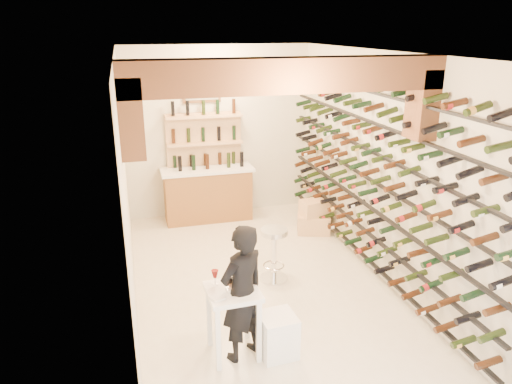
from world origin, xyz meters
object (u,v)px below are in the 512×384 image
at_px(crate_lower, 314,223).
at_px(white_stool, 278,335).
at_px(back_counter, 208,193).
at_px(wine_rack, 366,173).
at_px(tasting_table, 233,301).
at_px(chrome_barstool, 274,251).
at_px(person, 242,293).

bearing_deg(crate_lower, white_stool, -118.37).
bearing_deg(white_stool, back_counter, 90.69).
xyz_separation_m(wine_rack, white_stool, (-1.78, -1.53, -1.30)).
height_order(back_counter, crate_lower, back_counter).
xyz_separation_m(tasting_table, white_stool, (0.47, -0.15, -0.42)).
bearing_deg(tasting_table, white_stool, -19.44).
height_order(back_counter, chrome_barstool, back_counter).
relative_size(person, chrome_barstool, 1.99).
bearing_deg(back_counter, tasting_table, -95.98).
xyz_separation_m(back_counter, chrome_barstool, (0.51, -2.56, -0.07)).
bearing_deg(white_stool, chrome_barstool, 74.21).
bearing_deg(white_stool, tasting_table, 162.70).
bearing_deg(white_stool, wine_rack, 40.67).
xyz_separation_m(tasting_table, person, (0.09, -0.07, 0.12)).
bearing_deg(wine_rack, person, -146.11).
bearing_deg(wine_rack, crate_lower, 94.91).
bearing_deg(wine_rack, back_counter, 124.66).
distance_m(white_stool, chrome_barstool, 1.70).
distance_m(back_counter, tasting_table, 4.06).
relative_size(white_stool, chrome_barstool, 0.62).
relative_size(wine_rack, person, 3.61).
bearing_deg(wine_rack, tasting_table, -148.46).
distance_m(person, chrome_barstool, 1.79).
xyz_separation_m(wine_rack, person, (-2.16, -1.45, -0.76)).
bearing_deg(person, wine_rack, -173.52).
distance_m(tasting_table, crate_lower, 3.63).
relative_size(wine_rack, chrome_barstool, 7.20).
relative_size(back_counter, chrome_barstool, 2.15).
bearing_deg(back_counter, wine_rack, -55.34).
distance_m(back_counter, crate_lower, 2.07).
xyz_separation_m(wine_rack, tasting_table, (-2.25, -1.38, -0.88)).
xyz_separation_m(person, crate_lower, (2.03, 2.98, -0.62)).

